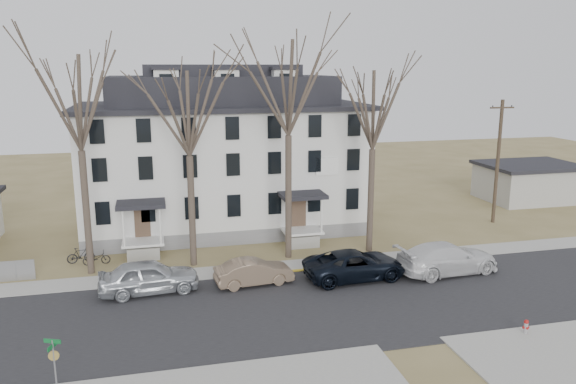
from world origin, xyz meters
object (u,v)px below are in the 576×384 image
object	(u,v)px
utility_pole_far	(498,160)
bicycle_left	(97,259)
tree_mid_right	(374,104)
car_white	(447,259)
tree_center	(288,81)
bicycle_right	(81,256)
street_sign	(54,358)
tree_mid_left	(188,108)
boarding_house	(224,156)
car_tan	(254,273)
fire_hydrant	(526,327)
car_navy	(355,265)
tree_far_left	(77,96)
car_silver	(149,277)

from	to	relation	value
utility_pole_far	bicycle_left	size ratio (longest dim) A/B	5.88
tree_mid_right	car_white	distance (m)	10.44
tree_center	bicycle_right	size ratio (longest dim) A/B	8.97
car_white	tree_center	bearing A→B (deg)	53.80
street_sign	bicycle_right	bearing A→B (deg)	115.24
tree_mid_left	car_white	xyz separation A→B (m)	(14.39, -4.98, -8.70)
boarding_house	tree_center	bearing A→B (deg)	-69.80
tree_center	bicycle_left	world-z (taller)	tree_center
car_tan	car_white	bearing A→B (deg)	-100.41
tree_mid_left	fire_hydrant	bearing A→B (deg)	-42.61
car_navy	car_tan	bearing A→B (deg)	82.31
car_navy	car_white	distance (m)	5.58
tree_far_left	car_tan	world-z (taller)	tree_far_left
fire_hydrant	street_sign	bearing A→B (deg)	-179.29
utility_pole_far	car_navy	distance (m)	17.58
car_navy	bicycle_right	size ratio (longest dim) A/B	3.60
car_navy	tree_center	bearing A→B (deg)	28.83
tree_mid_right	bicycle_left	distance (m)	19.62
tree_center	car_white	distance (m)	14.11
boarding_house	car_tan	world-z (taller)	boarding_house
boarding_house	car_silver	bearing A→B (deg)	-115.08
tree_far_left	tree_mid_right	xyz separation A→B (m)	(17.50, 0.00, -0.74)
tree_center	car_navy	distance (m)	11.59
car_tan	bicycle_right	distance (m)	11.47
car_tan	tree_mid_left	bearing A→B (deg)	30.63
tree_center	street_sign	bearing A→B (deg)	-132.39
boarding_house	bicycle_right	world-z (taller)	boarding_house
tree_mid_left	car_silver	xyz separation A→B (m)	(-2.64, -3.90, -8.70)
boarding_house	car_silver	world-z (taller)	boarding_house
bicycle_right	car_white	bearing A→B (deg)	-120.37
bicycle_right	tree_far_left	bearing A→B (deg)	-170.18
tree_far_left	car_navy	distance (m)	18.20
car_tan	car_white	distance (m)	11.40
tree_center	utility_pole_far	bearing A→B (deg)	13.50
car_white	car_silver	bearing A→B (deg)	80.87
utility_pole_far	bicycle_left	xyz separation A→B (m)	(-29.30, -2.90, -4.48)
tree_far_left	tree_center	distance (m)	12.02
car_silver	bicycle_left	size ratio (longest dim) A/B	3.26
bicycle_right	tree_mid_right	bearing A→B (deg)	-108.29
car_tan	fire_hydrant	distance (m)	14.05
car_navy	street_sign	bearing A→B (deg)	117.15
bicycle_left	fire_hydrant	bearing A→B (deg)	-131.51
utility_pole_far	car_white	xyz separation A→B (m)	(-9.11, -9.18, -4.01)
boarding_house	car_tan	distance (m)	13.10
tree_center	car_tan	xyz separation A→B (m)	(-2.97, -4.09, -10.37)
boarding_house	bicycle_left	size ratio (longest dim) A/B	12.88
tree_mid_right	street_sign	xyz separation A→B (m)	(-17.47, -13.11, -8.03)
tree_far_left	tree_mid_left	size ratio (longest dim) A/B	1.08
tree_mid_left	street_sign	distance (m)	16.50
tree_far_left	car_silver	size ratio (longest dim) A/B	2.60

